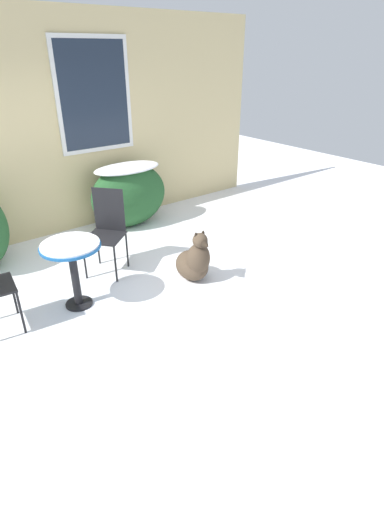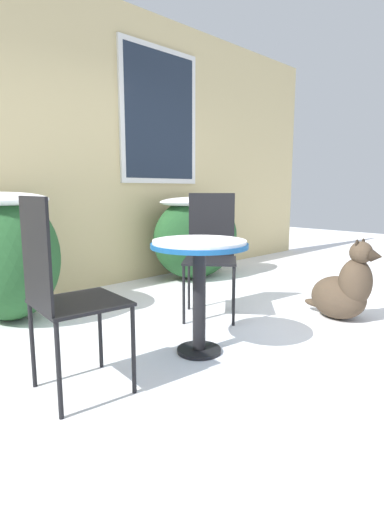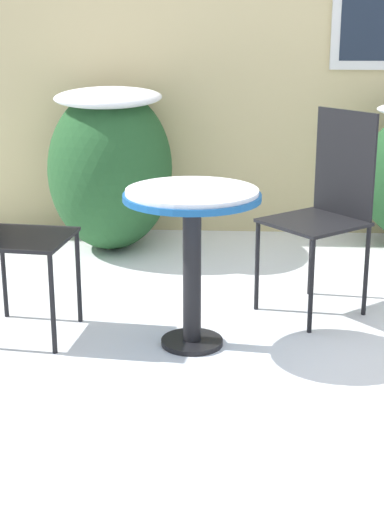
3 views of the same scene
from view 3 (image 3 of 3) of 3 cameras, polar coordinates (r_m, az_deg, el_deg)
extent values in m
plane|color=white|center=(3.75, 6.67, -7.05)|extent=(16.00, 16.00, 0.00)
cube|color=#D1BC84|center=(5.62, 5.97, 17.34)|extent=(8.00, 0.06, 3.11)
ellipsoid|color=#235128|center=(5.31, -5.94, 6.29)|extent=(0.82, 1.07, 1.07)
ellipsoid|color=white|center=(5.24, -6.10, 11.42)|extent=(0.70, 0.91, 0.12)
cylinder|color=black|center=(3.82, 0.00, -6.25)|extent=(0.30, 0.30, 0.03)
cylinder|color=black|center=(3.70, 0.00, -1.14)|extent=(0.09, 0.09, 0.69)
cylinder|color=#195699|center=(3.60, 0.00, 4.32)|extent=(0.64, 0.64, 0.03)
cylinder|color=white|center=(3.59, 0.00, 4.72)|extent=(0.61, 0.61, 0.02)
cube|color=black|center=(4.12, 8.82, 2.43)|extent=(0.62, 0.62, 0.02)
cube|color=black|center=(4.21, 11.04, 6.63)|extent=(0.27, 0.32, 0.55)
cylinder|color=black|center=(4.20, 4.76, -0.75)|extent=(0.02, 0.02, 0.49)
cylinder|color=black|center=(3.92, 8.67, -2.20)|extent=(0.02, 0.02, 0.49)
cylinder|color=black|center=(4.46, 8.65, 0.22)|extent=(0.02, 0.02, 0.49)
cylinder|color=black|center=(4.21, 12.55, -1.08)|extent=(0.02, 0.02, 0.49)
cube|color=black|center=(3.87, -12.16, 1.27)|extent=(0.48, 0.48, 0.02)
cylinder|color=black|center=(3.70, -10.12, -3.49)|extent=(0.02, 0.02, 0.49)
cylinder|color=black|center=(4.06, -8.26, -1.51)|extent=(0.02, 0.02, 0.49)
cylinder|color=black|center=(4.20, -13.53, -1.19)|extent=(0.02, 0.02, 0.49)
camera|label=1|loc=(1.84, -107.09, 30.79)|focal=28.00mm
camera|label=2|loc=(2.69, -46.05, 2.42)|focal=28.00mm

